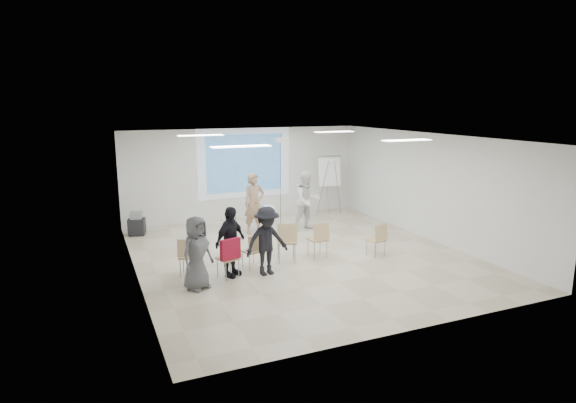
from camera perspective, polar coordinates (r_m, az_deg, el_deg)
name	(u,v)px	position (r m, az deg, el deg)	size (l,w,h in m)	color
floor	(300,257)	(12.37, 1.46, -6.60)	(8.00, 9.00, 0.10)	beige
ceiling	(301,135)	(11.77, 1.54, 7.88)	(8.00, 9.00, 0.10)	white
wall_back	(244,173)	(16.16, -5.23, 3.35)	(8.00, 0.10, 3.00)	silver
wall_left	(131,212)	(10.96, -18.14, -1.19)	(0.10, 9.00, 3.00)	silver
wall_right	(431,187)	(14.12, 16.63, 1.70)	(0.10, 9.00, 3.00)	silver
projection_halo	(244,163)	(16.05, -5.19, 4.56)	(3.20, 0.01, 2.30)	silver
projection_image	(245,163)	(16.04, -5.17, 4.55)	(2.60, 0.01, 1.90)	teal
pedestal_table	(265,217)	(14.51, -2.76, -1.89)	(0.72, 0.72, 0.77)	white
player_left	(254,200)	(14.13, -4.02, 0.22)	(0.75, 0.51, 2.06)	#A38263
player_right	(307,198)	(14.57, 2.31, 0.47)	(0.96, 0.77, 1.99)	white
controller_left	(257,187)	(14.36, -3.69, 1.74)	(0.04, 0.11, 0.04)	silver
controller_right	(299,185)	(14.66, 1.26, 1.92)	(0.04, 0.11, 0.04)	white
chair_far_left	(188,254)	(10.99, -11.76, -6.08)	(0.55, 0.57, 0.89)	tan
chair_left_mid	(230,256)	(10.71, -6.93, -6.39)	(0.53, 0.55, 0.89)	tan
chair_left_inner	(253,249)	(11.29, -4.16, -5.60)	(0.47, 0.50, 0.82)	tan
chair_center	(287,239)	(11.64, -0.15, -4.46)	(0.60, 0.63, 1.00)	tan
chair_right_inner	(319,237)	(12.01, 3.69, -4.20)	(0.44, 0.48, 0.92)	tan
chair_right_far	(378,238)	(12.31, 10.61, -4.24)	(0.46, 0.48, 0.84)	tan
red_jacket	(230,249)	(10.51, -6.85, -5.62)	(0.48, 0.11, 0.45)	maroon
laptop	(251,250)	(11.38, -4.39, -5.70)	(0.30, 0.22, 0.02)	black
audience_left	(230,237)	(10.74, -6.86, -4.17)	(1.06, 0.64, 1.82)	black
audience_mid	(267,237)	(10.77, -2.54, -4.17)	(1.15, 0.63, 1.78)	black
audience_outer	(197,249)	(10.14, -10.79, -5.51)	(0.85, 0.56, 1.74)	#56575B
flipchart_easel	(329,171)	(16.44, 4.93, 3.60)	(0.88, 0.68, 2.07)	gray
av_cart	(137,224)	(14.77, -17.50, -2.60)	(0.55, 0.49, 0.70)	black
ceiling_projector	(281,145)	(13.20, -0.79, 6.72)	(0.30, 0.25, 3.00)	white
fluor_panel_nw	(201,135)	(13.03, -10.31, 7.71)	(1.20, 0.30, 0.02)	white
fluor_panel_ne	(334,132)	(14.45, 5.49, 8.22)	(1.20, 0.30, 0.02)	white
fluor_panel_sw	(241,146)	(9.66, -5.60, 6.51)	(1.20, 0.30, 0.02)	white
fluor_panel_se	(407,140)	(11.51, 13.89, 7.06)	(1.20, 0.30, 0.02)	white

